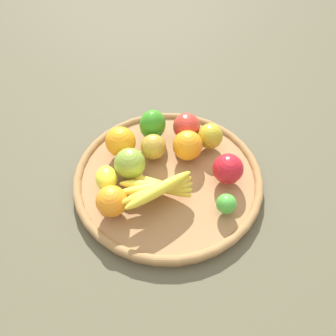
% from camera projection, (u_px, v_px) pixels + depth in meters
% --- Properties ---
extents(ground_plane, '(2.40, 2.40, 0.00)m').
position_uv_depth(ground_plane, '(168.00, 181.00, 0.84)').
color(ground_plane, brown).
rests_on(ground_plane, ground).
extents(basket, '(0.47, 0.47, 0.03)m').
position_uv_depth(basket, '(168.00, 177.00, 0.83)').
color(basket, '#9F754A').
rests_on(basket, ground_plane).
extents(orange_1, '(0.11, 0.11, 0.08)m').
position_uv_depth(orange_1, '(121.00, 142.00, 0.83)').
color(orange_1, orange).
rests_on(orange_1, basket).
extents(banana_bunch, '(0.17, 0.15, 0.07)m').
position_uv_depth(banana_bunch, '(157.00, 188.00, 0.74)').
color(banana_bunch, yellow).
rests_on(banana_bunch, basket).
extents(bell_pepper, '(0.09, 0.10, 0.08)m').
position_uv_depth(bell_pepper, '(153.00, 125.00, 0.87)').
color(bell_pepper, '#35921F').
rests_on(bell_pepper, basket).
extents(lemon_0, '(0.07, 0.08, 0.05)m').
position_uv_depth(lemon_0, '(107.00, 178.00, 0.77)').
color(lemon_0, yellow).
rests_on(lemon_0, basket).
extents(apple_0, '(0.09, 0.09, 0.06)m').
position_uv_depth(apple_0, '(153.00, 147.00, 0.83)').
color(apple_0, '#B49031').
rests_on(apple_0, basket).
extents(apple_2, '(0.09, 0.09, 0.07)m').
position_uv_depth(apple_2, '(228.00, 169.00, 0.78)').
color(apple_2, red).
rests_on(apple_2, basket).
extents(apple_1, '(0.08, 0.08, 0.07)m').
position_uv_depth(apple_1, '(210.00, 136.00, 0.85)').
color(apple_1, gold).
rests_on(apple_1, basket).
extents(orange_2, '(0.09, 0.09, 0.07)m').
position_uv_depth(orange_2, '(112.00, 201.00, 0.72)').
color(orange_2, orange).
rests_on(orange_2, basket).
extents(orange_0, '(0.08, 0.08, 0.08)m').
position_uv_depth(orange_0, '(188.00, 145.00, 0.82)').
color(orange_0, orange).
rests_on(orange_0, basket).
extents(apple_3, '(0.09, 0.09, 0.07)m').
position_uv_depth(apple_3, '(186.00, 127.00, 0.87)').
color(apple_3, red).
rests_on(apple_3, basket).
extents(lime_0, '(0.06, 0.06, 0.05)m').
position_uv_depth(lime_0, '(226.00, 204.00, 0.73)').
color(lime_0, green).
rests_on(lime_0, basket).
extents(apple_4, '(0.11, 0.11, 0.08)m').
position_uv_depth(apple_4, '(130.00, 164.00, 0.78)').
color(apple_4, '#80A238').
rests_on(apple_4, basket).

